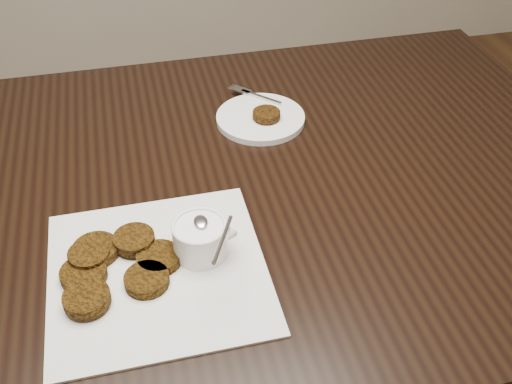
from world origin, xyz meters
TOP-DOWN VIEW (x-y plane):
  - table at (0.02, 0.16)m, footprint 1.46×0.94m
  - napkin at (-0.08, -0.02)m, footprint 0.32×0.32m
  - sauce_ramekin at (-0.02, 0.00)m, footprint 0.12×0.12m
  - patty_cluster at (-0.15, 0.00)m, footprint 0.29×0.29m
  - plate_with_patty at (0.16, 0.34)m, footprint 0.25×0.25m

SIDE VIEW (x-z plane):
  - table at x=0.02m, z-range 0.00..0.75m
  - napkin at x=-0.08m, z-range 0.75..0.75m
  - plate_with_patty at x=0.16m, z-range 0.75..0.78m
  - patty_cluster at x=-0.15m, z-range 0.75..0.78m
  - sauce_ramekin at x=-0.02m, z-range 0.75..0.87m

